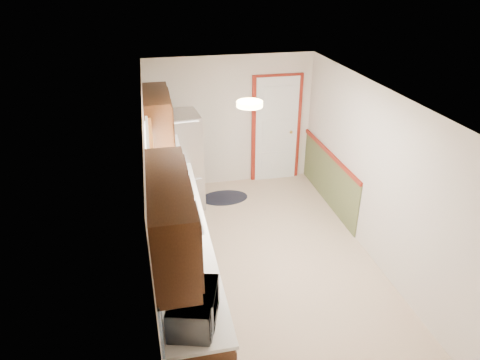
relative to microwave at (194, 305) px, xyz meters
name	(u,v)px	position (x,y,z in m)	size (l,w,h in m)	color
room_shell	(268,184)	(1.20, 1.95, 0.07)	(3.20, 5.20, 2.52)	#C8AB8D
kitchen_run	(177,232)	(-0.04, 1.66, -0.32)	(0.63, 4.00, 2.20)	#351A0C
back_wall_trim	(287,140)	(2.19, 4.16, -0.24)	(1.12, 2.30, 2.08)	maroon
ceiling_fixture	(250,104)	(0.90, 1.75, 1.23)	(0.30, 0.30, 0.06)	#FFD88C
microwave	(194,305)	(0.00, 0.00, 0.00)	(0.57, 0.31, 0.38)	white
refrigerator	(180,162)	(0.18, 3.73, -0.31)	(0.75, 0.73, 1.65)	#B7B7BC
rug	(224,198)	(0.94, 3.80, -1.13)	(0.85, 0.54, 0.01)	black
cooktop	(174,184)	(0.01, 2.70, -0.18)	(0.48, 0.57, 0.02)	black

